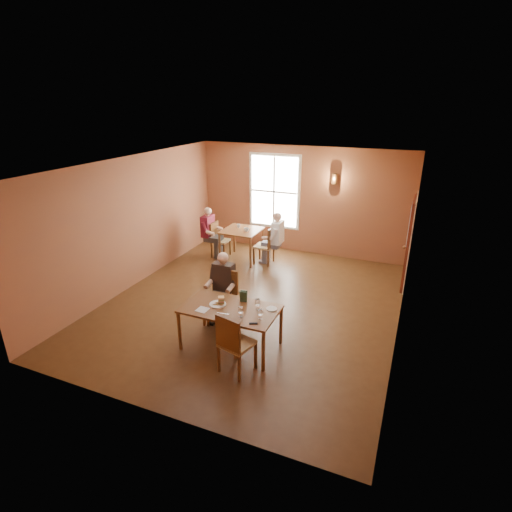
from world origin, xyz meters
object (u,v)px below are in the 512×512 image
at_px(chair_diner_main, 222,299).
at_px(second_table, 242,245).
at_px(diner_maroon, 220,233).
at_px(main_table, 231,327).
at_px(chair_diner_white, 264,245).
at_px(chair_empty, 237,342).
at_px(diner_white, 265,239).
at_px(diner_main, 221,293).
at_px(chair_diner_maroon, 221,240).

height_order(chair_diner_main, second_table, chair_diner_main).
height_order(chair_diner_main, diner_maroon, diner_maroon).
height_order(main_table, second_table, second_table).
height_order(main_table, chair_diner_main, chair_diner_main).
bearing_deg(chair_diner_white, diner_maroon, 90.00).
height_order(chair_empty, diner_white, diner_white).
bearing_deg(chair_empty, diner_main, 140.88).
height_order(second_table, chair_diner_maroon, chair_diner_maroon).
bearing_deg(chair_diner_maroon, diner_white, 90.00).
xyz_separation_m(main_table, chair_diner_white, (-0.89, 3.85, 0.12)).
relative_size(main_table, chair_diner_maroon, 1.71).
xyz_separation_m(chair_diner_white, chair_diner_maroon, (-1.30, 0.00, -0.03)).
xyz_separation_m(chair_empty, chair_diner_maroon, (-2.59, 4.42, -0.05)).
height_order(chair_diner_white, diner_maroon, diner_maroon).
distance_m(chair_diner_main, chair_diner_white, 3.23).
xyz_separation_m(chair_diner_main, chair_diner_white, (-0.39, 3.20, -0.03)).
distance_m(chair_diner_main, diner_maroon, 3.64).
bearing_deg(chair_diner_main, diner_maroon, -61.70).
relative_size(main_table, chair_diner_white, 1.63).
distance_m(chair_diner_main, diner_main, 0.14).
relative_size(chair_diner_maroon, diner_maroon, 0.72).
bearing_deg(chair_empty, chair_diner_main, 140.20).
bearing_deg(diner_main, second_table, -72.10).
bearing_deg(second_table, diner_main, -72.10).
bearing_deg(diner_white, diner_main, -173.57).
relative_size(chair_diner_main, diner_white, 0.78).
bearing_deg(diner_white, second_table, 90.00).
bearing_deg(diner_maroon, chair_diner_maroon, 90.00).
bearing_deg(chair_diner_white, diner_white, -90.00).
bearing_deg(diner_maroon, chair_empty, 30.62).
relative_size(chair_empty, chair_diner_maroon, 1.10).
distance_m(chair_diner_white, diner_maroon, 1.34).
bearing_deg(main_table, chair_diner_main, 127.57).
height_order(chair_diner_white, chair_diner_maroon, chair_diner_white).
xyz_separation_m(second_table, chair_diner_maroon, (-0.65, 0.00, 0.06)).
xyz_separation_m(main_table, chair_diner_main, (-0.50, 0.65, 0.15)).
bearing_deg(chair_diner_white, diner_main, -173.05).
height_order(diner_white, diner_maroon, diner_white).
relative_size(diner_main, chair_empty, 1.26).
bearing_deg(diner_white, diner_maroon, 90.00).
bearing_deg(chair_diner_main, diner_white, -83.51).
height_order(chair_empty, chair_diner_white, chair_empty).
height_order(chair_diner_maroon, diner_maroon, diner_maroon).
distance_m(main_table, chair_diner_main, 0.83).
bearing_deg(second_table, diner_white, 0.00).
relative_size(chair_empty, second_table, 1.10).
distance_m(main_table, chair_diner_maroon, 4.43).
xyz_separation_m(chair_empty, second_table, (-1.94, 4.42, -0.11)).
bearing_deg(diner_main, diner_white, -83.57).
bearing_deg(chair_diner_main, chair_diner_white, -82.98).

